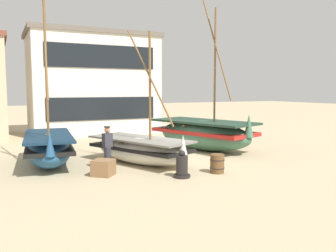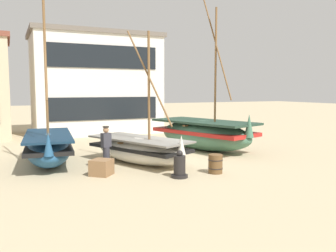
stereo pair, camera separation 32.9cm
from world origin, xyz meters
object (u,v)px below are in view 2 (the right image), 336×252
at_px(fishing_boat_far_right, 140,149).
at_px(fisherman_by_hull, 106,148).
at_px(cargo_crate, 102,167).
at_px(harbor_building_main, 95,83).
at_px(capstan_winch, 180,167).
at_px(wooden_barrel, 215,164).
at_px(fishing_boat_near_left, 49,147).
at_px(fishing_boat_centre_large, 204,134).

bearing_deg(fishing_boat_far_right, fisherman_by_hull, -161.44).
height_order(cargo_crate, harbor_building_main, harbor_building_main).
relative_size(capstan_winch, wooden_barrel, 1.38).
xyz_separation_m(capstan_winch, cargo_crate, (-2.42, 1.46, -0.10)).
bearing_deg(cargo_crate, fishing_boat_near_left, 118.25).
bearing_deg(harbor_building_main, cargo_crate, -102.29).
bearing_deg(fishing_boat_centre_large, wooden_barrel, -115.91).
relative_size(fishing_boat_near_left, fishing_boat_centre_large, 0.89).
bearing_deg(fisherman_by_hull, fishing_boat_centre_large, 21.52).
height_order(wooden_barrel, cargo_crate, wooden_barrel).
xyz_separation_m(fishing_boat_near_left, fishing_boat_centre_large, (7.63, 0.28, 0.13)).
distance_m(fishing_boat_far_right, wooden_barrel, 3.43).
bearing_deg(capstan_winch, fishing_boat_centre_large, 50.96).
bearing_deg(fishing_boat_centre_large, fishing_boat_near_left, -177.93).
bearing_deg(fishing_boat_far_right, fishing_boat_near_left, 157.28).
relative_size(fishing_boat_centre_large, cargo_crate, 11.59).
height_order(fishing_boat_near_left, harbor_building_main, fishing_boat_near_left).
bearing_deg(fishing_boat_centre_large, cargo_crate, -153.12).
xyz_separation_m(wooden_barrel, cargo_crate, (-3.91, 1.45, -0.06)).
bearing_deg(fisherman_by_hull, fishing_boat_near_left, 134.21).
relative_size(fishing_boat_near_left, capstan_winch, 7.36).
relative_size(fishing_boat_far_right, wooden_barrel, 7.89).
xyz_separation_m(fishing_boat_far_right, capstan_winch, (0.46, -2.83, -0.21)).
bearing_deg(harbor_building_main, fisherman_by_hull, -101.30).
relative_size(fishing_boat_centre_large, fisherman_by_hull, 4.76).
distance_m(fisherman_by_hull, harbor_building_main, 12.76).
xyz_separation_m(fishing_boat_centre_large, harbor_building_main, (-3.27, 9.98, 2.69)).
height_order(fishing_boat_far_right, wooden_barrel, fishing_boat_far_right).
distance_m(fishing_boat_centre_large, fisherman_by_hull, 6.14).
xyz_separation_m(fishing_boat_near_left, wooden_barrel, (5.42, -4.27, -0.35)).
bearing_deg(fishing_boat_far_right, capstan_winch, -80.76).
height_order(fishing_boat_near_left, capstan_winch, fishing_boat_near_left).
distance_m(fishing_boat_near_left, fishing_boat_far_right, 3.77).
height_order(fishing_boat_near_left, fisherman_by_hull, fishing_boat_near_left).
distance_m(wooden_barrel, cargo_crate, 4.17).
bearing_deg(fishing_boat_near_left, fishing_boat_far_right, -22.72).
distance_m(fishing_boat_near_left, cargo_crate, 3.23).
xyz_separation_m(fisherman_by_hull, capstan_winch, (2.01, -2.31, -0.45)).
xyz_separation_m(fisherman_by_hull, harbor_building_main, (2.44, 12.23, 2.69)).
relative_size(fishing_boat_centre_large, capstan_winch, 8.28).
bearing_deg(wooden_barrel, fishing_boat_near_left, 141.78).
distance_m(capstan_winch, wooden_barrel, 1.49).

